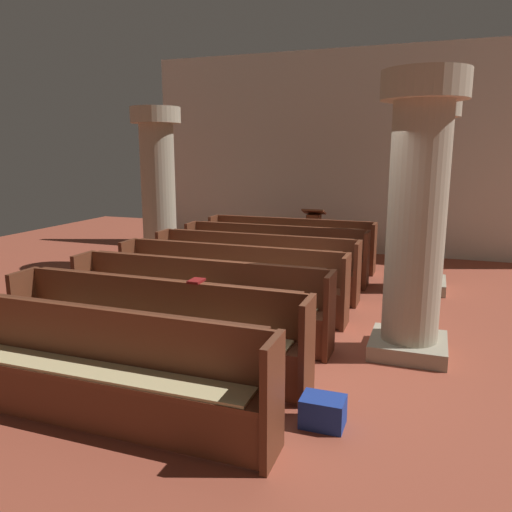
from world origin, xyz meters
TOP-DOWN VIEW (x-y plane):
  - ground_plane at (0.00, 0.00)m, footprint 19.20×19.20m
  - back_wall at (0.00, 6.08)m, footprint 10.00×0.16m
  - pew_row_0 at (-1.11, 4.06)m, footprint 3.37×0.47m
  - pew_row_1 at (-1.11, 3.01)m, footprint 3.37×0.46m
  - pew_row_2 at (-1.11, 1.97)m, footprint 3.37×0.46m
  - pew_row_3 at (-1.11, 0.93)m, footprint 3.37×0.47m
  - pew_row_4 at (-1.11, -0.12)m, footprint 3.37×0.46m
  - pew_row_5 at (-1.11, -1.16)m, footprint 3.37×0.46m
  - pew_row_6 at (-1.11, -2.20)m, footprint 3.37×0.47m
  - pillar_aisle_side at (1.40, 3.22)m, footprint 0.96×0.96m
  - pillar_far_side at (-3.56, 3.20)m, footprint 0.96×0.96m
  - pillar_aisle_rear at (1.40, 0.27)m, footprint 0.91×0.91m
  - lectern at (-0.89, 5.17)m, footprint 0.48×0.45m
  - hymn_book at (-0.69, -0.97)m, footprint 0.13×0.19m
  - kneeler_box_blue at (0.80, -1.61)m, footprint 0.37×0.28m

SIDE VIEW (x-z plane):
  - ground_plane at x=0.00m, z-range 0.00..0.00m
  - kneeler_box_blue at x=0.80m, z-range 0.00..0.26m
  - lectern at x=-0.89m, z-range -0.09..0.99m
  - pew_row_0 at x=-1.11m, z-range 0.03..1.00m
  - pew_row_1 at x=-1.11m, z-range 0.03..1.00m
  - pew_row_2 at x=-1.11m, z-range 0.03..1.00m
  - pew_row_3 at x=-1.11m, z-range 0.03..1.00m
  - pew_row_4 at x=-1.11m, z-range 0.03..1.00m
  - pew_row_5 at x=-1.11m, z-range 0.03..1.00m
  - pew_row_6 at x=-1.11m, z-range 0.03..1.00m
  - hymn_book at x=-0.69m, z-range 0.97..1.00m
  - pillar_aisle_rear at x=1.40m, z-range 0.07..3.19m
  - pillar_aisle_side at x=1.40m, z-range 0.07..3.19m
  - pillar_far_side at x=-3.56m, z-range 0.07..3.19m
  - back_wall at x=0.00m, z-range 0.00..4.50m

